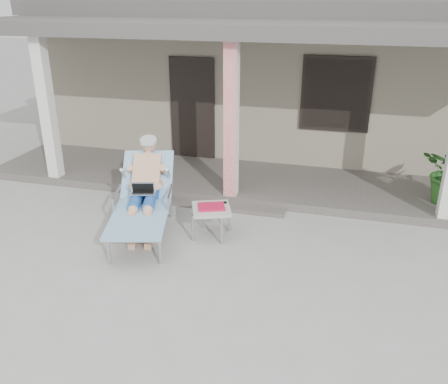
% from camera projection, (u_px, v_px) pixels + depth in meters
% --- Properties ---
extents(ground, '(60.00, 60.00, 0.00)m').
position_uv_depth(ground, '(192.00, 263.00, 6.52)').
color(ground, '#9E9E99').
rests_on(ground, ground).
extents(house, '(10.40, 5.40, 3.30)m').
position_uv_depth(house, '(275.00, 71.00, 11.66)').
color(house, gray).
rests_on(house, ground).
extents(porch_deck, '(10.00, 2.00, 0.15)m').
position_uv_depth(porch_deck, '(242.00, 181.00, 9.17)').
color(porch_deck, '#605B56').
rests_on(porch_deck, ground).
extents(porch_overhang, '(10.00, 2.30, 2.85)m').
position_uv_depth(porch_overhang, '(243.00, 34.00, 8.06)').
color(porch_overhang, silver).
rests_on(porch_overhang, porch_deck).
extents(porch_step, '(2.00, 0.30, 0.07)m').
position_uv_depth(porch_step, '(227.00, 207.00, 8.16)').
color(porch_step, '#605B56').
rests_on(porch_step, ground).
extents(lounger, '(1.32, 2.21, 1.39)m').
position_uv_depth(lounger, '(143.00, 178.00, 7.15)').
color(lounger, '#B7B7BC').
rests_on(lounger, ground).
extents(side_table, '(0.72, 0.72, 0.50)m').
position_uv_depth(side_table, '(211.00, 210.00, 7.10)').
color(side_table, '#B2B2AD').
rests_on(side_table, ground).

